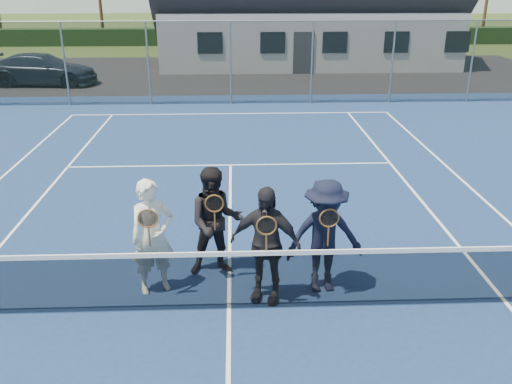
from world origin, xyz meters
TOP-DOWN VIEW (x-y plane):
  - ground at (0.00, 20.00)m, footprint 220.00×220.00m
  - court_surface at (0.00, 0.00)m, footprint 30.00×30.00m
  - tarmac_carpark at (-4.00, 20.00)m, footprint 40.00×12.00m
  - hedge_row at (0.00, 32.00)m, footprint 40.00×1.20m
  - car_c at (-8.26, 17.65)m, footprint 4.76×2.19m
  - court_markings at (0.00, 0.00)m, footprint 11.03×23.83m
  - tennis_net at (0.00, 0.00)m, footprint 11.68×0.08m
  - perimeter_fence at (0.00, 13.50)m, footprint 30.07×0.07m
  - player_a at (-1.13, 0.58)m, footprint 0.78×0.66m
  - player_b at (-0.20, 1.08)m, footprint 0.94×0.76m
  - player_c at (0.54, 0.28)m, footprint 1.14×0.73m
  - player_d at (1.44, 0.49)m, footprint 1.22×0.78m

SIDE VIEW (x-z plane):
  - ground at x=0.00m, z-range 0.00..0.00m
  - tarmac_carpark at x=-4.00m, z-range 0.00..0.01m
  - court_surface at x=0.00m, z-range 0.00..0.02m
  - court_markings at x=0.00m, z-range 0.02..0.03m
  - tennis_net at x=0.00m, z-range -0.01..1.09m
  - hedge_row at x=0.00m, z-range 0.00..1.10m
  - car_c at x=-8.26m, z-range 0.00..1.35m
  - player_d at x=1.44m, z-range 0.02..1.82m
  - player_b at x=-0.20m, z-range 0.02..1.82m
  - player_c at x=0.54m, z-range 0.02..1.82m
  - player_a at x=-1.13m, z-range 0.02..1.82m
  - perimeter_fence at x=0.00m, z-range 0.01..3.03m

